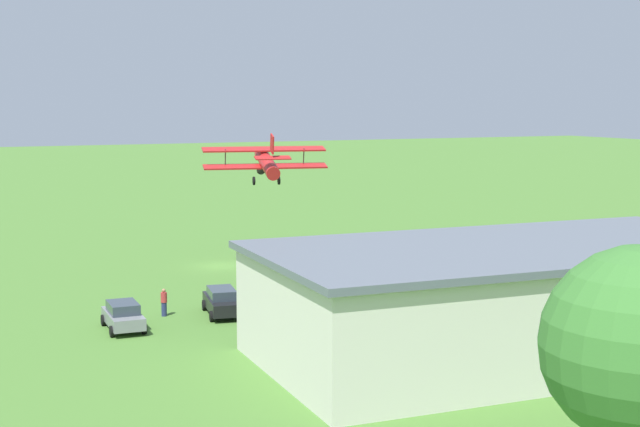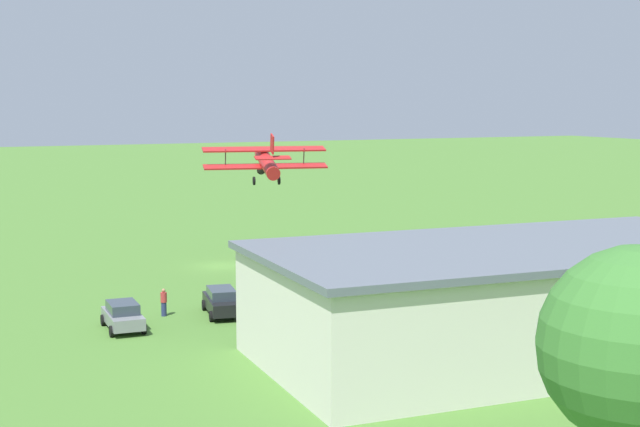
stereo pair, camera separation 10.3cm
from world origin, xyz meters
name	(u,v)px [view 2 (the right image)]	position (x,y,z in m)	size (l,w,h in m)	color
ground_plane	(222,266)	(0.00, 0.00, 0.00)	(400.00, 400.00, 0.00)	#47752D
hangar	(517,299)	(-5.65, 30.29, 2.86)	(27.03, 14.41, 5.71)	beige
biplane	(266,161)	(-2.46, 3.36, 8.34)	(9.55, 6.77, 3.95)	#B21E1E
car_white	(540,275)	(-17.57, 16.83, 0.85)	(2.58, 4.63, 1.63)	white
car_black	(222,301)	(5.32, 15.78, 0.85)	(2.49, 4.72, 1.64)	black
car_grey	(123,315)	(11.54, 16.91, 0.82)	(2.10, 4.21, 1.58)	slate
person_at_fence_line	(378,276)	(-6.94, 12.88, 0.89)	(0.44, 0.44, 1.78)	#72338C
person_near_hangar_door	(474,277)	(-13.04, 15.48, 0.83)	(0.40, 0.40, 1.66)	#72338C
person_beside_truck	(164,302)	(8.57, 14.60, 0.84)	(0.48, 0.48, 1.68)	navy
tree_by_windsock	(640,347)	(4.74, 49.62, 6.33)	(5.52, 5.52, 9.13)	brown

